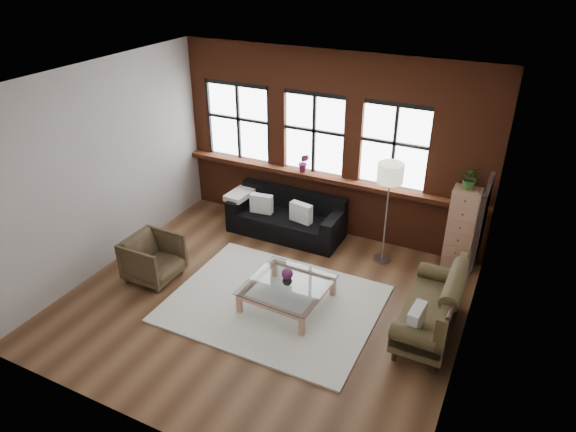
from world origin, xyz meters
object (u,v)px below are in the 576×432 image
at_px(dark_sofa, 286,216).
at_px(drawer_chest, 462,228).
at_px(floor_lamp, 387,210).
at_px(coffee_table, 287,295).
at_px(armchair, 153,258).
at_px(vintage_settee, 431,305).
at_px(vase, 287,280).

distance_m(dark_sofa, drawer_chest, 2.96).
bearing_deg(drawer_chest, floor_lamp, -159.80).
bearing_deg(floor_lamp, coffee_table, -116.54).
xyz_separation_m(drawer_chest, floor_lamp, (-1.12, -0.41, 0.25)).
relative_size(armchair, coffee_table, 0.69).
relative_size(vintage_settee, armchair, 2.19).
relative_size(dark_sofa, drawer_chest, 1.49).
bearing_deg(coffee_table, floor_lamp, 63.46).
xyz_separation_m(dark_sofa, vintage_settee, (2.88, -1.51, 0.08)).
height_order(vintage_settee, floor_lamp, floor_lamp).
xyz_separation_m(dark_sofa, coffee_table, (0.93, -1.83, -0.19)).
bearing_deg(vintage_settee, dark_sofa, 152.24).
relative_size(vase, floor_lamp, 0.08).
height_order(vintage_settee, armchair, vintage_settee).
xyz_separation_m(vintage_settee, armchair, (-4.11, -0.61, -0.10)).
bearing_deg(coffee_table, vintage_settee, 9.31).
xyz_separation_m(coffee_table, vase, (0.00, 0.00, 0.26)).
relative_size(armchair, drawer_chest, 0.56).
relative_size(vintage_settee, coffee_table, 1.51).
xyz_separation_m(vase, drawer_chest, (2.00, 2.17, 0.25)).
bearing_deg(vase, dark_sofa, 116.87).
height_order(dark_sofa, vase, dark_sofa).
bearing_deg(floor_lamp, dark_sofa, 177.72).
xyz_separation_m(vintage_settee, floor_lamp, (-1.07, 1.44, 0.48)).
bearing_deg(dark_sofa, coffee_table, -63.13).
height_order(armchair, drawer_chest, drawer_chest).
xyz_separation_m(coffee_table, floor_lamp, (0.88, 1.76, 0.76)).
height_order(armchair, coffee_table, armchair).
bearing_deg(armchair, vintage_settee, -81.37).
bearing_deg(floor_lamp, vase, -116.54).
height_order(drawer_chest, floor_lamp, floor_lamp).
distance_m(vintage_settee, armchair, 4.16).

